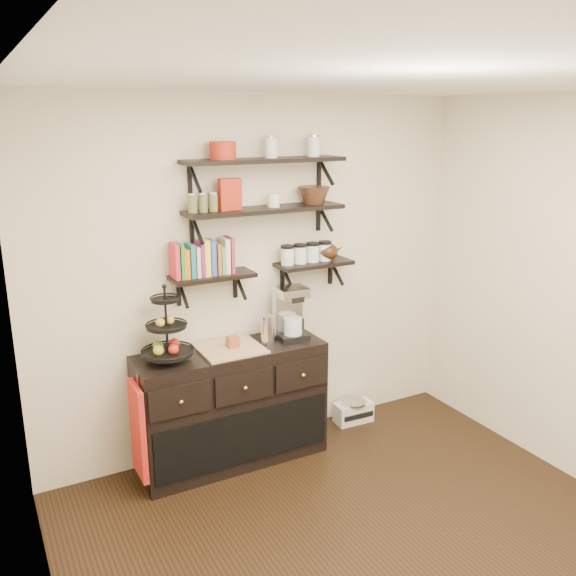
{
  "coord_description": "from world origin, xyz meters",
  "views": [
    {
      "loc": [
        -1.92,
        -2.34,
        2.52
      ],
      "look_at": [
        -0.06,
        1.15,
        1.42
      ],
      "focal_mm": 38.0,
      "sensor_mm": 36.0,
      "label": 1
    }
  ],
  "objects_px": {
    "sideboard": "(232,406)",
    "coffee_maker": "(290,313)",
    "fruit_stand": "(167,336)",
    "radio": "(353,411)"
  },
  "relations": [
    {
      "from": "sideboard",
      "to": "coffee_maker",
      "type": "xyz_separation_m",
      "value": [
        0.51,
        0.03,
        0.64
      ]
    },
    {
      "from": "sideboard",
      "to": "fruit_stand",
      "type": "height_order",
      "value": "fruit_stand"
    },
    {
      "from": "coffee_maker",
      "to": "radio",
      "type": "xyz_separation_m",
      "value": [
        0.65,
        0.05,
        -1.0
      ]
    },
    {
      "from": "sideboard",
      "to": "radio",
      "type": "height_order",
      "value": "sideboard"
    },
    {
      "from": "sideboard",
      "to": "coffee_maker",
      "type": "distance_m",
      "value": 0.82
    },
    {
      "from": "fruit_stand",
      "to": "coffee_maker",
      "type": "relative_size",
      "value": 1.3
    },
    {
      "from": "sideboard",
      "to": "radio",
      "type": "xyz_separation_m",
      "value": [
        1.15,
        0.08,
        -0.36
      ]
    },
    {
      "from": "coffee_maker",
      "to": "radio",
      "type": "distance_m",
      "value": 1.19
    },
    {
      "from": "fruit_stand",
      "to": "radio",
      "type": "distance_m",
      "value": 1.89
    },
    {
      "from": "sideboard",
      "to": "fruit_stand",
      "type": "relative_size",
      "value": 2.66
    }
  ]
}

